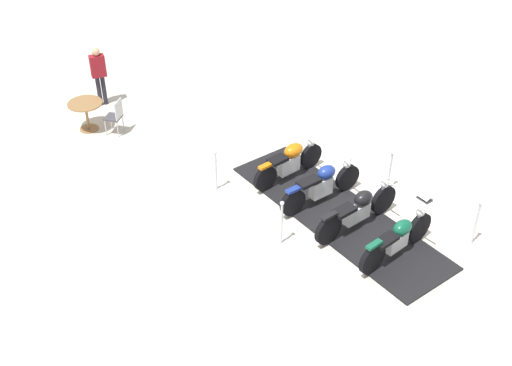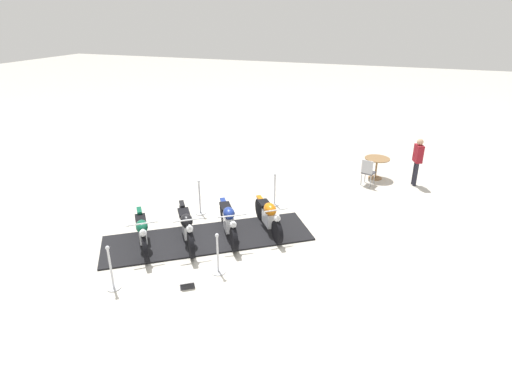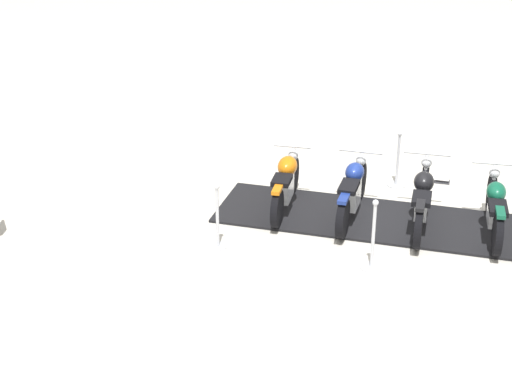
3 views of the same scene
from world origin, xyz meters
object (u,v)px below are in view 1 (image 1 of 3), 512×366
motorcycle_black (358,209)px  stanchion_left_rear (216,176)px  stanchion_left_mid (281,231)px  cafe_table (86,109)px  stanchion_right_mid (389,178)px  stanchion_right_front (474,230)px  motorcycle_copper (290,161)px  motorcycle_forest (398,238)px  bystander_person (99,71)px  motorcycle_navy (322,184)px  cafe_chair_near_table (116,115)px  info_placard (425,198)px

motorcycle_black → stanchion_left_rear: size_ratio=1.81×
stanchion_left_mid → cafe_table: size_ratio=1.23×
stanchion_right_mid → stanchion_left_rear: size_ratio=0.98×
motorcycle_black → stanchion_right_front: size_ratio=1.76×
motorcycle_copper → cafe_table: size_ratio=1.89×
motorcycle_forest → bystander_person: 9.55m
stanchion_left_rear → stanchion_right_mid: bearing=-2.3°
motorcycle_navy → stanchion_right_mid: 1.66m
bystander_person → stanchion_left_rear: bearing=17.2°
motorcycle_forest → cafe_chair_near_table: motorcycle_forest is taller
motorcycle_black → stanchion_right_front: (2.30, -0.61, -0.14)m
motorcycle_forest → motorcycle_copper: bearing=86.0°
stanchion_right_mid → bystander_person: size_ratio=0.61×
motorcycle_copper → stanchion_right_mid: size_ratio=1.62×
motorcycle_copper → bystander_person: bearing=104.5°
cafe_table → motorcycle_black: bearing=-34.1°
stanchion_right_front → cafe_chair_near_table: size_ratio=1.14×
stanchion_right_mid → bystander_person: bearing=148.8°
motorcycle_black → cafe_table: (-6.41, 4.34, 0.10)m
stanchion_right_mid → stanchion_left_rear: bearing=177.7°
stanchion_right_front → stanchion_left_rear: bearing=158.3°
stanchion_right_mid → motorcycle_forest: bearing=-97.8°
stanchion_right_mid → stanchion_left_rear: 3.96m
stanchion_left_mid → info_placard: stanchion_left_mid is taller
stanchion_left_rear → bystander_person: size_ratio=0.63×
cafe_chair_near_table → stanchion_left_mid: bearing=147.4°
motorcycle_forest → stanchion_left_rear: stanchion_left_rear is taller
stanchion_right_front → cafe_chair_near_table: (-7.92, 4.72, 0.19)m
motorcycle_copper → stanchion_right_mid: (2.24, -0.52, -0.20)m
cafe_table → bystander_person: bystander_person is taller
motorcycle_forest → stanchion_right_mid: stanchion_right_mid is taller
stanchion_right_front → stanchion_left_mid: bearing=177.7°
motorcycle_navy → bystander_person: size_ratio=1.12×
motorcycle_copper → stanchion_left_rear: size_ratio=1.58×
stanchion_right_mid → bystander_person: 8.41m
cafe_chair_near_table → stanchion_left_rear: bearing=151.4°
cafe_chair_near_table → motorcycle_black: bearing=160.2°
bystander_person → motorcycle_copper: bearing=31.9°
stanchion_left_rear → cafe_chair_near_table: 3.69m
motorcycle_copper → cafe_table: motorcycle_copper is taller
motorcycle_navy → cafe_chair_near_table: (-4.96, 3.18, 0.04)m
motorcycle_copper → stanchion_right_front: stanchion_right_front is taller
info_placard → motorcycle_navy: bearing=-124.7°
cafe_table → bystander_person: bearing=82.3°
motorcycle_forest → motorcycle_navy: motorcycle_forest is taller
motorcycle_black → stanchion_left_mid: bearing=159.2°
motorcycle_black → stanchion_left_rear: 3.36m
motorcycle_forest → stanchion_right_front: bearing=-27.5°
motorcycle_copper → motorcycle_black: bearing=-93.1°
motorcycle_navy → stanchion_left_mid: size_ratio=1.73×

